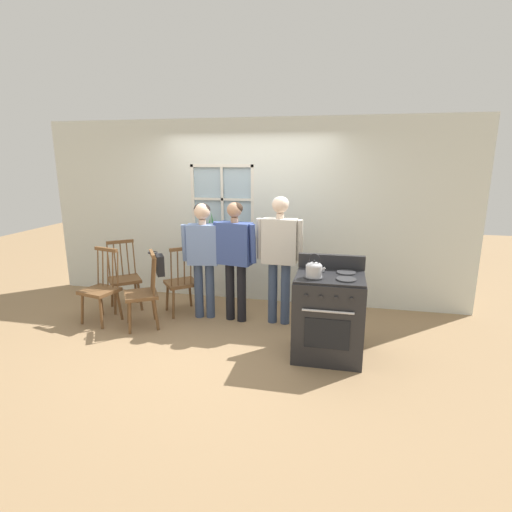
{
  "coord_description": "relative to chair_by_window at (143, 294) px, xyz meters",
  "views": [
    {
      "loc": [
        1.34,
        -4.37,
        2.14
      ],
      "look_at": [
        0.36,
        0.15,
        1.0
      ],
      "focal_mm": 28.0,
      "sensor_mm": 36.0,
      "label": 1
    }
  ],
  "objects": [
    {
      "name": "kettle",
      "position": [
        2.2,
        -0.42,
        0.58
      ],
      "size": [
        0.21,
        0.17,
        0.25
      ],
      "color": "#B7B7BC",
      "rests_on": "stove"
    },
    {
      "name": "ground_plane",
      "position": [
        1.11,
        -0.06,
        -0.44
      ],
      "size": [
        16.0,
        16.0,
        0.0
      ],
      "primitive_type": "plane",
      "color": "#937551"
    },
    {
      "name": "chair_near_wall",
      "position": [
        -0.58,
        0.55,
        0.0
      ],
      "size": [
        0.58,
        0.57,
        0.99
      ],
      "rotation": [
        0.0,
        0.0,
        0.68
      ],
      "color": "brown",
      "rests_on": "ground_plane"
    },
    {
      "name": "handbag",
      "position": [
        0.2,
        0.12,
        0.37
      ],
      "size": [
        0.25,
        0.24,
        0.31
      ],
      "color": "black",
      "rests_on": "chair_by_window"
    },
    {
      "name": "person_teen_center",
      "position": [
        1.11,
        0.46,
        0.52
      ],
      "size": [
        0.61,
        0.29,
        1.6
      ],
      "rotation": [
        0.0,
        0.0,
        -0.19
      ],
      "color": "black",
      "rests_on": "ground_plane"
    },
    {
      "name": "chair_center_cluster",
      "position": [
        0.31,
        0.54,
        0.0
      ],
      "size": [
        0.58,
        0.58,
        0.99
      ],
      "rotation": [
        0.0,
        0.0,
        -2.46
      ],
      "color": "brown",
      "rests_on": "ground_plane"
    },
    {
      "name": "person_adult_right",
      "position": [
        1.69,
        0.49,
        0.59
      ],
      "size": [
        0.6,
        0.23,
        1.68
      ],
      "rotation": [
        0.0,
        0.0,
        -0.04
      ],
      "color": "#384766",
      "rests_on": "ground_plane"
    },
    {
      "name": "chair_by_window",
      "position": [
        0.0,
        0.0,
        0.0
      ],
      "size": [
        0.56,
        0.57,
        0.99
      ],
      "rotation": [
        0.0,
        0.0,
        -1.01
      ],
      "color": "brown",
      "rests_on": "ground_plane"
    },
    {
      "name": "person_elderly_left",
      "position": [
        0.67,
        0.47,
        0.52
      ],
      "size": [
        0.57,
        0.27,
        1.57
      ],
      "rotation": [
        0.0,
        0.0,
        0.16
      ],
      "color": "#384766",
      "rests_on": "ground_plane"
    },
    {
      "name": "chair_near_stove",
      "position": [
        -0.62,
        0.03,
        0.0
      ],
      "size": [
        0.5,
        0.49,
        0.99
      ],
      "rotation": [
        0.0,
        0.0,
        -0.24
      ],
      "color": "brown",
      "rests_on": "ground_plane"
    },
    {
      "name": "stove",
      "position": [
        2.36,
        -0.29,
        0.03
      ],
      "size": [
        0.74,
        0.68,
        1.08
      ],
      "color": "#232326",
      "rests_on": "ground_plane"
    },
    {
      "name": "wall_back",
      "position": [
        1.13,
        1.34,
        0.9
      ],
      "size": [
        6.4,
        0.16,
        2.7
      ],
      "color": "silver",
      "rests_on": "ground_plane"
    },
    {
      "name": "potted_plant",
      "position": [
        0.52,
        1.25,
        0.67
      ],
      "size": [
        0.16,
        0.16,
        0.33
      ],
      "color": "#42474C",
      "rests_on": "wall_back"
    }
  ]
}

